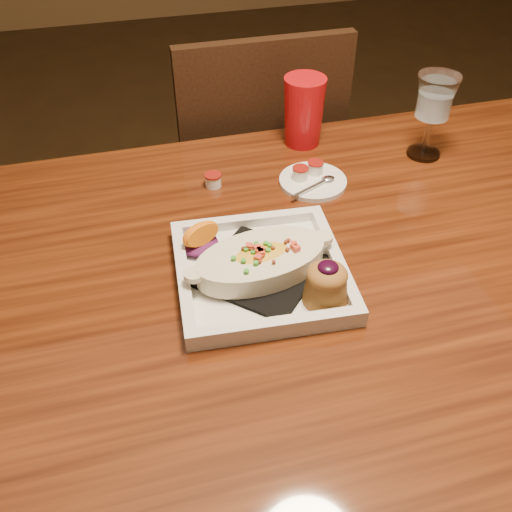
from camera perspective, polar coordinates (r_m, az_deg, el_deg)
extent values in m
plane|color=#2F200F|center=(1.54, 6.06, -21.72)|extent=(7.00, 7.00, 0.00)
cube|color=maroon|center=(0.96, 9.11, -1.36)|extent=(1.50, 0.90, 0.04)
cylinder|color=black|center=(1.47, -23.93, -7.14)|extent=(0.07, 0.07, 0.71)
cylinder|color=black|center=(1.74, 23.87, 1.47)|extent=(0.07, 0.07, 0.71)
cube|color=black|center=(1.65, -0.99, 7.39)|extent=(0.42, 0.42, 0.04)
cylinder|color=black|center=(1.95, 2.72, 5.30)|extent=(0.04, 0.04, 0.45)
cylinder|color=black|center=(1.90, -7.17, 3.72)|extent=(0.04, 0.04, 0.45)
cylinder|color=black|center=(1.71, 6.05, -1.21)|extent=(0.04, 0.04, 0.45)
cylinder|color=black|center=(1.64, -5.22, -3.27)|extent=(0.04, 0.04, 0.45)
cube|color=black|center=(1.36, 0.88, 11.82)|extent=(0.40, 0.03, 0.46)
cube|color=white|center=(0.90, 0.49, -1.89)|extent=(0.28, 0.28, 0.01)
cube|color=black|center=(0.89, 0.50, -1.47)|extent=(0.23, 0.23, 0.01)
ellipsoid|color=gold|center=(0.88, 0.50, -0.42)|extent=(0.19, 0.12, 0.03)
ellipsoid|color=#551347|center=(0.94, -5.76, 1.27)|extent=(0.06, 0.07, 0.02)
cone|color=#9B5D27|center=(0.84, 7.00, -3.15)|extent=(0.07, 0.07, 0.05)
ellipsoid|color=#9B5D27|center=(0.82, 7.14, -1.91)|extent=(0.06, 0.06, 0.03)
ellipsoid|color=black|center=(0.81, 7.23, -1.14)|extent=(0.03, 0.03, 0.01)
cylinder|color=silver|center=(1.25, 16.38, 9.86)|extent=(0.07, 0.07, 0.01)
cylinder|color=silver|center=(1.23, 16.73, 11.44)|extent=(0.01, 0.01, 0.08)
cone|color=silver|center=(1.19, 17.51, 14.88)|extent=(0.08, 0.08, 0.09)
cylinder|color=white|center=(1.11, 5.70, 7.44)|extent=(0.13, 0.13, 0.01)
cylinder|color=white|center=(1.10, 4.45, 8.22)|extent=(0.03, 0.03, 0.02)
cylinder|color=maroon|center=(1.10, 4.49, 8.74)|extent=(0.03, 0.03, 0.00)
cylinder|color=white|center=(1.12, 5.95, 8.74)|extent=(0.03, 0.03, 0.02)
cylinder|color=maroon|center=(1.12, 6.00, 9.26)|extent=(0.03, 0.03, 0.00)
cylinder|color=white|center=(1.10, -4.31, 7.52)|extent=(0.03, 0.03, 0.02)
cylinder|color=maroon|center=(1.09, -4.35, 8.07)|extent=(0.03, 0.03, 0.00)
cone|color=red|center=(1.21, 4.79, 14.20)|extent=(0.09, 0.09, 0.14)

